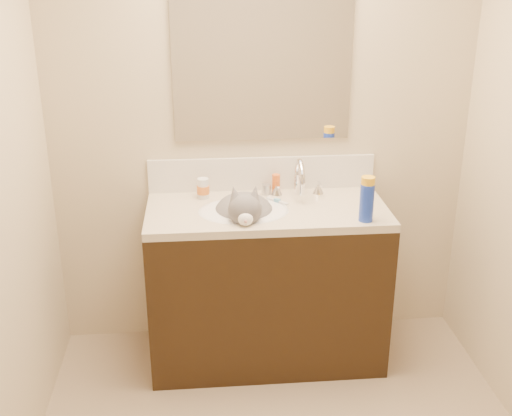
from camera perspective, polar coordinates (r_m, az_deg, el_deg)
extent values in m
cube|color=#BFAD8E|center=(3.34, 0.53, 8.03)|extent=(2.20, 0.04, 2.50)
cube|color=black|center=(3.39, 0.94, -7.05)|extent=(1.20, 0.55, 0.82)
cube|color=#C4B59A|center=(3.20, 0.99, -0.30)|extent=(1.20, 0.55, 0.04)
ellipsoid|color=white|center=(3.18, -1.11, -1.41)|extent=(0.45, 0.36, 0.14)
cylinder|color=silver|center=(3.36, 3.72, 2.14)|extent=(0.04, 0.04, 0.11)
torus|color=silver|center=(3.29, 3.90, 2.69)|extent=(0.03, 0.20, 0.20)
cylinder|color=silver|center=(3.22, 4.12, 1.69)|extent=(0.03, 0.03, 0.06)
cone|color=silver|center=(3.36, 1.86, 1.69)|extent=(0.06, 0.06, 0.06)
cone|color=silver|center=(3.39, 5.55, 1.79)|extent=(0.06, 0.06, 0.06)
ellipsoid|color=#585558|center=(3.20, -1.08, -0.70)|extent=(0.32, 0.36, 0.23)
ellipsoid|color=#585558|center=(3.02, -0.99, -0.17)|extent=(0.17, 0.15, 0.15)
ellipsoid|color=#585558|center=(3.10, -1.03, -0.30)|extent=(0.12, 0.12, 0.14)
cone|color=#585558|center=(3.01, -1.91, 1.26)|extent=(0.08, 0.08, 0.10)
cone|color=#585558|center=(3.02, -0.11, 1.29)|extent=(0.08, 0.08, 0.10)
ellipsoid|color=white|center=(2.97, -0.94, -1.00)|extent=(0.07, 0.06, 0.06)
ellipsoid|color=white|center=(3.09, -1.00, -1.45)|extent=(0.12, 0.08, 0.13)
sphere|color=tan|center=(2.94, -0.93, -1.19)|extent=(0.02, 0.02, 0.02)
cylinder|color=#585558|center=(3.23, 1.48, -1.88)|extent=(0.09, 0.24, 0.04)
cube|color=silver|center=(3.41, 0.53, 3.08)|extent=(1.20, 0.02, 0.18)
cube|color=white|center=(3.27, 0.57, 12.92)|extent=(0.90, 0.02, 0.80)
cylinder|color=silver|center=(3.31, -4.72, 1.76)|extent=(0.07, 0.07, 0.11)
cylinder|color=orange|center=(3.32, -4.72, 1.65)|extent=(0.08, 0.08, 0.04)
cylinder|color=#B7B7BC|center=(3.36, 0.90, 1.66)|extent=(0.05, 0.05, 0.06)
cylinder|color=#DA5B19|center=(3.37, 1.79, 2.15)|extent=(0.05, 0.05, 0.10)
cube|color=silver|center=(3.27, 1.90, 0.62)|extent=(0.10, 0.11, 0.01)
cube|color=#5B9FC3|center=(3.27, 1.90, 0.68)|extent=(0.03, 0.04, 0.02)
cylinder|color=#1935B3|center=(3.05, 9.81, 0.48)|extent=(0.08, 0.08, 0.18)
cylinder|color=#EEAE19|center=(3.01, 9.94, 2.39)|extent=(0.08, 0.08, 0.04)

